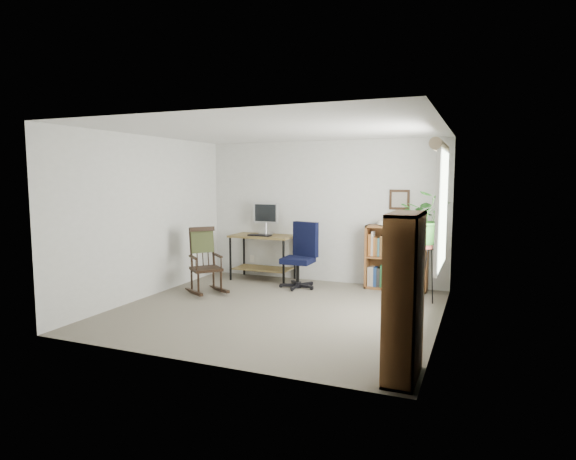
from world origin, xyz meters
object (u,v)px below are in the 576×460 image
at_px(tall_bookshelf, 404,297).
at_px(low_bookshelf, 396,258).
at_px(rocking_chair, 206,260).
at_px(desk, 263,257).
at_px(office_chair, 298,255).

bearing_deg(tall_bookshelf, low_bookshelf, 100.51).
bearing_deg(low_bookshelf, rocking_chair, -153.59).
distance_m(desk, rocking_chair, 1.29).
bearing_deg(low_bookshelf, office_chair, -162.12).
distance_m(office_chair, tall_bookshelf, 3.63).
bearing_deg(office_chair, low_bookshelf, 33.11).
relative_size(low_bookshelf, tall_bookshelf, 0.69).
bearing_deg(rocking_chair, office_chair, -13.26).
xyz_separation_m(rocking_chair, low_bookshelf, (2.69, 1.34, -0.01)).
xyz_separation_m(office_chair, tall_bookshelf, (2.13, -2.94, 0.20)).
xyz_separation_m(desk, low_bookshelf, (2.29, 0.12, 0.12)).
distance_m(desk, tall_bookshelf, 4.43).
relative_size(desk, rocking_chair, 1.05).
bearing_deg(rocking_chair, desk, 23.10).
xyz_separation_m(office_chair, low_bookshelf, (1.50, 0.48, -0.03)).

